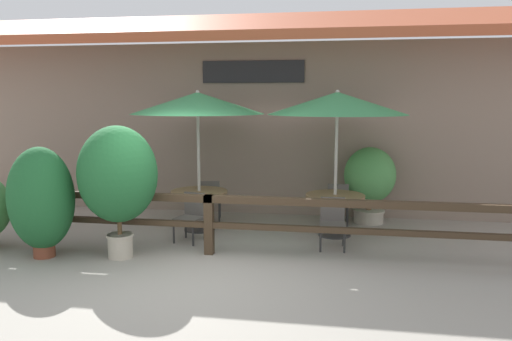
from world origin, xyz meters
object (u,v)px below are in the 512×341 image
(dining_table_near, at_px, (199,198))
(potted_plant_small_flowering, at_px, (41,199))
(chair_near_wallside, at_px, (210,198))
(potted_plant_tall_tropical, at_px, (118,176))
(chair_near_streetside, at_px, (191,215))
(chair_middle_wallside, at_px, (338,202))
(patio_umbrella_near, at_px, (198,103))
(dining_table_middle, at_px, (335,203))
(chair_middle_streetside, at_px, (333,221))
(potted_plant_corner_fern, at_px, (370,179))
(patio_umbrella_middle, at_px, (337,103))

(dining_table_near, bearing_deg, potted_plant_small_flowering, -134.82)
(chair_near_wallside, bearing_deg, potted_plant_tall_tropical, 61.16)
(chair_near_streetside, bearing_deg, chair_middle_wallside, 46.35)
(potted_plant_tall_tropical, xyz_separation_m, potted_plant_small_flowering, (-1.18, -0.17, -0.36))
(patio_umbrella_near, distance_m, potted_plant_small_flowering, 3.12)
(dining_table_middle, bearing_deg, patio_umbrella_near, -179.34)
(chair_near_wallside, distance_m, chair_middle_streetside, 2.87)
(potted_plant_corner_fern, bearing_deg, patio_umbrella_middle, -121.66)
(chair_middle_streetside, relative_size, potted_plant_corner_fern, 0.55)
(chair_near_wallside, distance_m, dining_table_middle, 2.59)
(dining_table_middle, distance_m, potted_plant_small_flowering, 4.89)
(chair_middle_streetside, bearing_deg, potted_plant_small_flowering, -166.89)
(chair_near_wallside, height_order, potted_plant_tall_tropical, potted_plant_tall_tropical)
(chair_near_streetside, height_order, chair_near_wallside, same)
(potted_plant_tall_tropical, bearing_deg, chair_near_wallside, 72.86)
(dining_table_near, distance_m, potted_plant_small_flowering, 2.78)
(chair_middle_streetside, height_order, potted_plant_tall_tropical, potted_plant_tall_tropical)
(potted_plant_small_flowering, bearing_deg, dining_table_middle, 24.08)
(patio_umbrella_near, relative_size, chair_near_streetside, 3.13)
(chair_near_wallside, distance_m, potted_plant_small_flowering, 3.36)
(patio_umbrella_middle, relative_size, chair_middle_wallside, 3.13)
(dining_table_middle, height_order, potted_plant_corner_fern, potted_plant_corner_fern)
(chair_middle_wallside, bearing_deg, patio_umbrella_near, 15.86)
(dining_table_middle, bearing_deg, potted_plant_tall_tropical, -150.92)
(potted_plant_small_flowering, bearing_deg, potted_plant_corner_fern, 30.91)
(chair_middle_streetside, xyz_separation_m, potted_plant_small_flowering, (-4.42, -1.21, 0.45))
(dining_table_middle, bearing_deg, potted_plant_small_flowering, -155.92)
(chair_middle_streetside, distance_m, chair_middle_wallside, 1.56)
(dining_table_near, distance_m, potted_plant_corner_fern, 3.36)
(potted_plant_tall_tropical, bearing_deg, dining_table_near, 66.88)
(chair_middle_streetside, bearing_deg, potted_plant_tall_tropical, -164.42)
(dining_table_near, xyz_separation_m, potted_plant_small_flowering, (-1.95, -1.96, 0.31))
(dining_table_near, xyz_separation_m, chair_near_wallside, (0.01, 0.73, -0.14))
(patio_umbrella_middle, xyz_separation_m, chair_middle_streetside, (-0.03, -0.78, -1.91))
(patio_umbrella_middle, xyz_separation_m, potted_plant_tall_tropical, (-3.27, -1.82, -1.09))
(chair_middle_streetside, bearing_deg, chair_near_streetside, 177.29)
(potted_plant_tall_tropical, bearing_deg, chair_near_streetside, 52.24)
(dining_table_middle, distance_m, chair_middle_streetside, 0.79)
(patio_umbrella_middle, distance_m, potted_plant_corner_fern, 1.95)
(patio_umbrella_middle, bearing_deg, dining_table_middle, 63.43)
(chair_near_streetside, distance_m, chair_middle_wallside, 2.93)
(chair_near_wallside, bearing_deg, patio_umbrella_near, 77.31)
(dining_table_near, distance_m, dining_table_middle, 2.50)
(chair_near_streetside, xyz_separation_m, potted_plant_corner_fern, (3.11, 1.83, 0.42))
(dining_table_near, height_order, chair_middle_wallside, chair_middle_wallside)
(patio_umbrella_near, bearing_deg, dining_table_middle, 0.66)
(dining_table_near, bearing_deg, chair_middle_wallside, 17.57)
(patio_umbrella_near, height_order, potted_plant_tall_tropical, patio_umbrella_near)
(dining_table_middle, bearing_deg, potted_plant_corner_fern, 58.34)
(dining_table_near, relative_size, potted_plant_small_flowering, 0.61)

